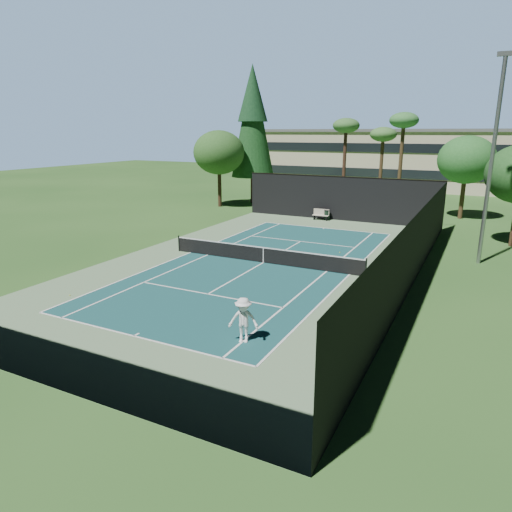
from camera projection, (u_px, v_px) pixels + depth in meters
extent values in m
plane|color=#2A5620|center=(263.00, 263.00, 28.47)|extent=(160.00, 160.00, 0.00)
cube|color=#678A61|center=(263.00, 263.00, 28.47)|extent=(18.00, 32.00, 0.01)
cube|color=#184D4E|center=(263.00, 263.00, 28.46)|extent=(10.97, 23.77, 0.01)
cube|color=white|center=(134.00, 336.00, 18.22)|extent=(10.97, 0.10, 0.01)
cube|color=white|center=(324.00, 228.00, 38.70)|extent=(10.97, 0.10, 0.01)
cube|color=white|center=(208.00, 294.00, 22.95)|extent=(8.23, 0.10, 0.01)
cube|color=white|center=(301.00, 241.00, 33.98)|extent=(8.23, 0.10, 0.01)
cube|color=white|center=(190.00, 252.00, 30.84)|extent=(0.10, 23.77, 0.01)
cube|color=white|center=(349.00, 275.00, 26.08)|extent=(0.10, 23.77, 0.01)
cube|color=white|center=(208.00, 255.00, 30.25)|extent=(0.10, 23.77, 0.01)
cube|color=white|center=(326.00, 271.00, 26.68)|extent=(0.10, 23.77, 0.01)
cube|color=white|center=(263.00, 263.00, 28.46)|extent=(0.10, 12.80, 0.01)
cube|color=white|center=(136.00, 335.00, 18.35)|extent=(0.10, 0.30, 0.01)
cube|color=white|center=(324.00, 228.00, 38.57)|extent=(0.10, 0.30, 0.01)
cylinder|color=black|center=(179.00, 243.00, 31.10)|extent=(0.10, 0.10, 1.10)
cylinder|color=black|center=(366.00, 268.00, 25.55)|extent=(0.10, 0.10, 1.10)
cube|color=black|center=(263.00, 255.00, 28.34)|extent=(12.80, 0.02, 0.92)
cube|color=white|center=(263.00, 248.00, 28.21)|extent=(12.80, 0.04, 0.07)
cube|color=white|center=(263.00, 255.00, 28.34)|extent=(0.05, 0.03, 0.92)
cube|color=black|center=(339.00, 199.00, 41.73)|extent=(18.00, 0.04, 4.00)
cube|color=black|center=(39.00, 329.00, 14.15)|extent=(18.00, 0.04, 4.00)
cube|color=black|center=(417.00, 248.00, 24.04)|extent=(0.04, 32.00, 4.00)
cube|color=black|center=(148.00, 219.00, 31.84)|extent=(0.04, 32.00, 4.00)
cube|color=black|center=(341.00, 177.00, 41.20)|extent=(18.00, 0.06, 0.06)
imported|color=white|center=(243.00, 320.00, 17.53)|extent=(1.32, 1.00, 1.82)
sphere|color=#E9F136|center=(70.00, 295.00, 22.74)|extent=(0.06, 0.06, 0.06)
sphere|color=#D1EF36|center=(236.00, 244.00, 33.06)|extent=(0.06, 0.06, 0.06)
sphere|color=#C0D430|center=(340.00, 252.00, 30.81)|extent=(0.08, 0.08, 0.08)
sphere|color=#CAED36|center=(249.00, 246.00, 32.61)|extent=(0.06, 0.06, 0.06)
cube|color=beige|center=(321.00, 215.00, 42.12)|extent=(1.50, 0.45, 0.05)
cube|color=#BCB39C|center=(321.00, 212.00, 42.21)|extent=(1.50, 0.06, 0.55)
cube|color=black|center=(314.00, 217.00, 42.44)|extent=(0.06, 0.40, 0.42)
cube|color=black|center=(327.00, 218.00, 41.92)|extent=(0.06, 0.40, 0.42)
cylinder|color=black|center=(327.00, 215.00, 42.19)|extent=(0.52, 0.52, 0.90)
cylinder|color=black|center=(327.00, 210.00, 42.07)|extent=(0.56, 0.56, 0.05)
cylinder|color=#442B1D|center=(253.00, 187.00, 52.16)|extent=(0.50, 0.50, 3.60)
cone|color=#163E19|center=(253.00, 122.00, 50.26)|extent=(4.80, 4.80, 12.00)
cone|color=#13361C|center=(253.00, 93.00, 49.47)|extent=(3.30, 3.30, 6.00)
cylinder|color=#3F261B|center=(344.00, 167.00, 48.89)|extent=(0.36, 0.36, 8.55)
ellipsoid|color=#36672E|center=(346.00, 125.00, 47.76)|extent=(2.80, 2.80, 1.54)
cylinder|color=#4A331F|center=(381.00, 171.00, 49.21)|extent=(0.36, 0.36, 7.65)
ellipsoid|color=#3B6A2F|center=(383.00, 134.00, 48.21)|extent=(2.80, 2.80, 1.54)
cylinder|color=#48351E|center=(400.00, 167.00, 45.37)|extent=(0.36, 0.36, 9.00)
ellipsoid|color=#316E33|center=(404.00, 120.00, 44.18)|extent=(2.80, 2.80, 1.54)
cylinder|color=#4D3621|center=(462.00, 200.00, 42.62)|extent=(0.40, 0.40, 3.52)
ellipsoid|color=#266127|center=(467.00, 160.00, 41.65)|extent=(5.12, 5.12, 4.35)
cylinder|color=#422B1C|center=(220.00, 189.00, 49.56)|extent=(0.40, 0.40, 3.74)
ellipsoid|color=#2B5922|center=(219.00, 153.00, 48.53)|extent=(5.44, 5.44, 4.62)
cube|color=beige|center=(399.00, 159.00, 67.05)|extent=(40.00, 12.00, 8.00)
cube|color=#59595B|center=(402.00, 130.00, 65.97)|extent=(40.50, 12.50, 0.40)
cube|color=black|center=(391.00, 174.00, 62.26)|extent=(38.00, 0.15, 1.20)
cube|color=black|center=(393.00, 148.00, 61.36)|extent=(38.00, 0.15, 1.20)
cylinder|color=gray|center=(491.00, 165.00, 26.85)|extent=(0.24, 0.24, 12.00)
cube|color=gray|center=(506.00, 53.00, 25.25)|extent=(0.90, 0.25, 0.25)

